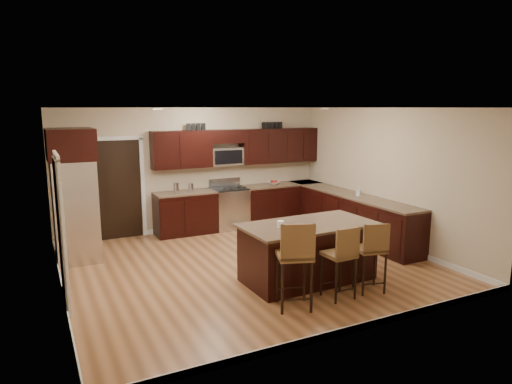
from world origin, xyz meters
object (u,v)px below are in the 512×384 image
stool_left (295,255)px  range (229,208)px  stool_mid (342,254)px  refrigerator (74,194)px  island (308,254)px  stool_right (372,249)px

stool_left → range: bearing=97.5°
stool_mid → refrigerator: (-3.18, 3.54, 0.54)m
island → stool_right: bearing=-57.4°
range → stool_right: bearing=-84.3°
stool_mid → stool_right: bearing=-1.6°
range → refrigerator: (-3.30, -0.77, 0.73)m
range → island: (-0.14, -3.46, -0.04)m
stool_right → refrigerator: size_ratio=0.45×
stool_left → stool_mid: (0.77, 0.01, -0.10)m
island → stool_mid: 0.88m
stool_left → stool_right: stool_left is taller
range → refrigerator: size_ratio=0.47×
island → refrigerator: 4.23m
range → stool_left: bearing=-101.6°
refrigerator → stool_right: bearing=-43.4°
stool_right → island: bearing=138.8°
range → stool_mid: 4.31m
stool_left → stool_right: (1.32, 0.01, -0.10)m
island → stool_mid: (0.02, -0.84, 0.24)m
stool_left → stool_mid: 0.78m
island → refrigerator: (-3.16, 2.69, 0.78)m
range → stool_right: range is taller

